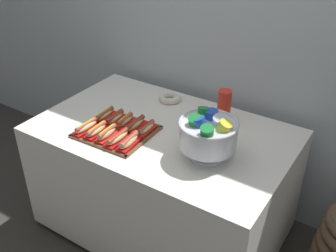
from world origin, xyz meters
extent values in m
plane|color=#38332D|center=(0.00, 0.00, 0.00)|extent=(10.00, 10.00, 0.00)
cube|color=#B2BCC1|center=(0.00, 0.59, 1.30)|extent=(6.00, 0.10, 2.60)
cube|color=white|center=(0.00, 0.00, 0.41)|extent=(1.49, 0.93, 0.74)
cylinder|color=black|center=(-0.63, -0.35, 0.02)|extent=(0.05, 0.05, 0.04)
cylinder|color=black|center=(-0.63, 0.35, 0.02)|extent=(0.05, 0.05, 0.04)
cylinder|color=black|center=(0.63, 0.35, 0.02)|extent=(0.05, 0.05, 0.04)
cube|color=brown|center=(-0.20, -0.18, 0.78)|extent=(0.42, 0.37, 0.01)
cube|color=brown|center=(-0.20, -0.35, 0.79)|extent=(0.41, 0.03, 0.01)
cube|color=brown|center=(-0.21, 0.00, 0.79)|extent=(0.41, 0.03, 0.01)
cube|color=brown|center=(-0.40, -0.18, 0.79)|extent=(0.03, 0.36, 0.01)
cube|color=brown|center=(-0.01, -0.17, 0.79)|extent=(0.03, 0.36, 0.01)
cube|color=#B21414|center=(-0.35, -0.26, 0.79)|extent=(0.07, 0.18, 0.02)
ellipsoid|color=#E0BC7F|center=(-0.35, -0.26, 0.81)|extent=(0.05, 0.17, 0.04)
cylinder|color=brown|center=(-0.35, -0.26, 0.83)|extent=(0.03, 0.16, 0.03)
cylinder|color=yellow|center=(-0.35, -0.26, 0.84)|extent=(0.01, 0.13, 0.01)
cube|color=#B21414|center=(-0.28, -0.26, 0.79)|extent=(0.07, 0.17, 0.02)
ellipsoid|color=#E0BC7F|center=(-0.28, -0.26, 0.81)|extent=(0.06, 0.15, 0.04)
cylinder|color=#9E4C38|center=(-0.28, -0.26, 0.82)|extent=(0.04, 0.15, 0.03)
cylinder|color=yellow|center=(-0.28, -0.26, 0.84)|extent=(0.01, 0.13, 0.01)
cube|color=red|center=(-0.20, -0.26, 0.79)|extent=(0.07, 0.16, 0.02)
ellipsoid|color=#E0BC7F|center=(-0.20, -0.26, 0.82)|extent=(0.05, 0.15, 0.04)
cylinder|color=#9E4C38|center=(-0.20, -0.26, 0.83)|extent=(0.04, 0.15, 0.03)
cylinder|color=yellow|center=(-0.20, -0.26, 0.84)|extent=(0.01, 0.12, 0.01)
cube|color=#B21414|center=(-0.13, -0.26, 0.79)|extent=(0.07, 0.18, 0.02)
ellipsoid|color=tan|center=(-0.13, -0.26, 0.81)|extent=(0.05, 0.17, 0.04)
cylinder|color=brown|center=(-0.13, -0.26, 0.82)|extent=(0.03, 0.16, 0.03)
cylinder|color=red|center=(-0.13, -0.26, 0.84)|extent=(0.01, 0.14, 0.01)
cube|color=#B21414|center=(-0.05, -0.25, 0.79)|extent=(0.08, 0.17, 0.02)
ellipsoid|color=tan|center=(-0.05, -0.25, 0.82)|extent=(0.06, 0.16, 0.04)
cylinder|color=#A8563D|center=(-0.05, -0.25, 0.83)|extent=(0.04, 0.16, 0.03)
cylinder|color=red|center=(-0.05, -0.25, 0.84)|extent=(0.02, 0.13, 0.01)
cube|color=red|center=(-0.36, -0.10, 0.79)|extent=(0.07, 0.17, 0.02)
ellipsoid|color=tan|center=(-0.36, -0.10, 0.81)|extent=(0.06, 0.16, 0.04)
cylinder|color=#9E4C38|center=(-0.36, -0.10, 0.82)|extent=(0.04, 0.15, 0.03)
cylinder|color=yellow|center=(-0.36, -0.10, 0.84)|extent=(0.01, 0.13, 0.01)
cube|color=red|center=(-0.28, -0.10, 0.79)|extent=(0.07, 0.17, 0.02)
ellipsoid|color=#E0BC7F|center=(-0.28, -0.10, 0.81)|extent=(0.06, 0.16, 0.04)
cylinder|color=brown|center=(-0.28, -0.10, 0.82)|extent=(0.04, 0.15, 0.03)
cylinder|color=red|center=(-0.28, -0.10, 0.84)|extent=(0.02, 0.13, 0.01)
cube|color=red|center=(-0.21, -0.09, 0.79)|extent=(0.07, 0.16, 0.02)
ellipsoid|color=tan|center=(-0.21, -0.09, 0.81)|extent=(0.06, 0.14, 0.04)
cylinder|color=#A8563D|center=(-0.21, -0.09, 0.83)|extent=(0.04, 0.14, 0.03)
cylinder|color=yellow|center=(-0.21, -0.09, 0.84)|extent=(0.02, 0.12, 0.01)
cube|color=red|center=(-0.13, -0.09, 0.79)|extent=(0.06, 0.17, 0.02)
ellipsoid|color=beige|center=(-0.13, -0.09, 0.81)|extent=(0.05, 0.16, 0.04)
cylinder|color=brown|center=(-0.13, -0.09, 0.83)|extent=(0.03, 0.16, 0.03)
cylinder|color=red|center=(-0.13, -0.09, 0.84)|extent=(0.01, 0.14, 0.01)
cube|color=red|center=(-0.06, -0.09, 0.79)|extent=(0.06, 0.15, 0.02)
ellipsoid|color=beige|center=(-0.06, -0.09, 0.81)|extent=(0.05, 0.14, 0.04)
cylinder|color=#A8563D|center=(-0.06, -0.09, 0.82)|extent=(0.03, 0.14, 0.03)
cylinder|color=red|center=(-0.06, -0.09, 0.83)|extent=(0.01, 0.12, 0.01)
cylinder|color=silver|center=(0.35, -0.11, 0.78)|extent=(0.18, 0.18, 0.02)
cone|color=silver|center=(0.35, -0.11, 0.82)|extent=(0.06, 0.06, 0.06)
cylinder|color=silver|center=(0.35, -0.11, 0.92)|extent=(0.30, 0.30, 0.13)
torus|color=silver|center=(0.35, -0.11, 0.98)|extent=(0.31, 0.31, 0.02)
cylinder|color=yellow|center=(0.42, -0.12, 0.97)|extent=(0.13, 0.09, 0.15)
cylinder|color=#B7BCC6|center=(0.39, -0.08, 0.97)|extent=(0.10, 0.11, 0.14)
cylinder|color=#1E47B2|center=(0.33, -0.05, 0.97)|extent=(0.09, 0.09, 0.13)
cylinder|color=#197A33|center=(0.29, -0.06, 0.97)|extent=(0.10, 0.12, 0.14)
cylinder|color=#197A33|center=(0.29, -0.14, 0.97)|extent=(0.09, 0.13, 0.15)
cylinder|color=#1E47B2|center=(0.33, -0.15, 0.97)|extent=(0.12, 0.09, 0.14)
cylinder|color=#197A33|center=(0.39, -0.20, 0.97)|extent=(0.10, 0.12, 0.14)
cylinder|color=red|center=(0.24, 0.30, 0.83)|extent=(0.08, 0.08, 0.11)
cylinder|color=red|center=(0.24, 0.30, 0.85)|extent=(0.08, 0.08, 0.11)
cylinder|color=red|center=(0.24, 0.30, 0.87)|extent=(0.08, 0.08, 0.11)
cylinder|color=red|center=(0.24, 0.30, 0.89)|extent=(0.08, 0.08, 0.11)
cylinder|color=red|center=(0.24, 0.30, 0.91)|extent=(0.08, 0.08, 0.11)
torus|color=silver|center=(-0.16, 0.33, 0.80)|extent=(0.15, 0.15, 0.04)
camera|label=1|loc=(1.12, -1.67, 2.02)|focal=43.40mm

